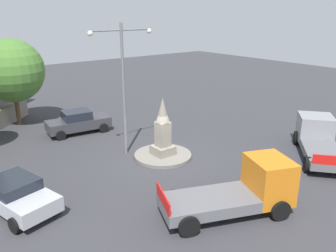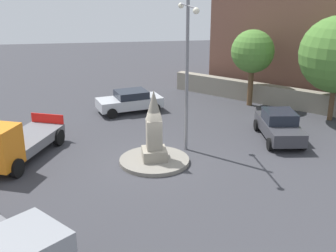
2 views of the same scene
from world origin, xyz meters
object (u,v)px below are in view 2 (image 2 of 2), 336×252
Objects in this scene: streetlamp at (187,60)px; car_silver_approaching at (130,101)px; truck_orange_near_island at (11,144)px; tree_near_wall at (253,52)px; car_dark_grey_far_side at (279,126)px; truck_grey_parked_left at (7,251)px; monument at (154,129)px; corner_building at (302,17)px.

car_silver_approaching is at bearing 19.21° from streetlamp.
tree_near_wall reaches higher than truck_orange_near_island.
streetlamp is at bearing -160.79° from car_silver_approaching.
tree_near_wall is (7.76, -14.08, 2.61)m from truck_orange_near_island.
tree_near_wall is (0.36, -8.15, 2.89)m from car_silver_approaching.
streetlamp is 1.70× the size of car_dark_grey_far_side.
truck_grey_parked_left is at bearing 142.02° from tree_near_wall.
truck_orange_near_island reaches higher than car_dark_grey_far_side.
monument is 9.13m from truck_grey_parked_left.
streetlamp is at bearing -37.33° from truck_grey_parked_left.
corner_building is (12.81, -12.76, 3.76)m from monument.
car_silver_approaching is 0.87× the size of tree_near_wall.
corner_building is at bearing -70.98° from car_silver_approaching.
truck_grey_parked_left is at bearing 164.25° from car_silver_approaching.
corner_building reaches higher than truck_orange_near_island.
car_dark_grey_far_side is (2.04, -6.94, -0.88)m from monument.
tree_near_wall is at bearing -38.78° from streetlamp.
truck_orange_near_island is 1.12× the size of tree_near_wall.
monument is at bearing -175.76° from car_silver_approaching.
car_silver_approaching is 0.40× the size of corner_building.
streetlamp reaches higher than tree_near_wall.
tree_near_wall is (16.13, -12.59, 2.67)m from truck_grey_parked_left.
truck_grey_parked_left is (-7.57, 5.06, -0.70)m from monument.
monument is 6.63m from truck_orange_near_island.
tree_near_wall is (-4.25, 5.23, -1.80)m from corner_building.
car_dark_grey_far_side is 13.54m from truck_orange_near_island.
car_dark_grey_far_side is (0.66, -5.17, -3.77)m from streetlamp.
corner_building reaches higher than car_dark_grey_far_side.
truck_grey_parked_left is (-15.77, 4.45, 0.23)m from car_silver_approaching.
car_silver_approaching is at bearing -15.75° from truck_grey_parked_left.
monument reaches higher than truck_orange_near_island.
car_silver_approaching is (6.82, 2.38, -3.82)m from streetlamp.
car_dark_grey_far_side is 0.77× the size of truck_orange_near_island.
monument is 0.58× the size of truck_orange_near_island.
truck_orange_near_island reaches higher than truck_grey_parked_left.
streetlamp is 0.68× the size of corner_building.
car_dark_grey_far_side is 0.86× the size of tree_near_wall.
truck_orange_near_island reaches higher than car_silver_approaching.
truck_orange_near_island is 23.16m from corner_building.
corner_building is (10.77, -5.82, 4.64)m from car_dark_grey_far_side.
corner_building is at bearing -44.90° from monument.
tree_near_wall is at bearing 129.11° from corner_building.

